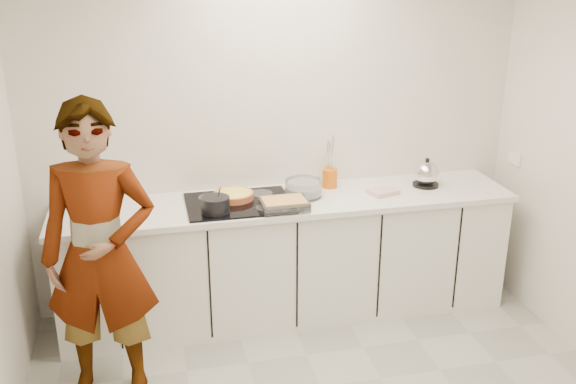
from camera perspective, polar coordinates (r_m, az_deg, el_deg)
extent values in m
cube|color=beige|center=(4.69, -0.91, 5.18)|extent=(3.60, 0.00, 2.60)
cube|color=white|center=(5.18, 19.52, 2.82)|extent=(0.02, 0.15, 0.09)
cube|color=white|center=(4.70, -0.03, -6.05)|extent=(3.20, 0.58, 0.87)
cube|color=white|center=(4.52, -0.03, -0.87)|extent=(3.24, 0.64, 0.04)
cube|color=black|center=(4.43, -4.39, -1.00)|extent=(0.72, 0.54, 0.01)
cylinder|color=#B95830|center=(4.49, -4.84, -0.31)|extent=(0.31, 0.31, 0.05)
cylinder|color=#FCE946|center=(4.49, -4.85, -0.10)|extent=(0.27, 0.27, 0.01)
cylinder|color=black|center=(4.26, -6.46, -1.12)|extent=(0.23, 0.23, 0.10)
cylinder|color=silver|center=(4.26, -6.25, -0.41)|extent=(0.05, 0.07, 0.16)
cube|color=silver|center=(4.31, -0.35, -1.07)|extent=(0.32, 0.23, 0.06)
cube|color=#F2B96D|center=(4.30, -0.35, -0.81)|extent=(0.29, 0.20, 0.02)
cylinder|color=silver|center=(4.55, 1.38, 0.35)|extent=(0.31, 0.31, 0.12)
cylinder|color=white|center=(4.55, 1.38, 0.12)|extent=(0.26, 0.26, 0.06)
cube|color=white|center=(4.66, 8.47, 0.02)|extent=(0.23, 0.20, 0.03)
cylinder|color=black|center=(4.88, 12.12, 0.65)|extent=(0.25, 0.25, 0.02)
sphere|color=silver|center=(4.85, 12.20, 1.66)|extent=(0.25, 0.25, 0.19)
sphere|color=black|center=(4.82, 12.29, 2.80)|extent=(0.04, 0.04, 0.03)
cylinder|color=#D05C08|center=(4.73, 3.73, 1.24)|extent=(0.12, 0.12, 0.14)
imported|color=white|center=(3.84, -16.36, -5.42)|extent=(0.72, 0.53, 1.82)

